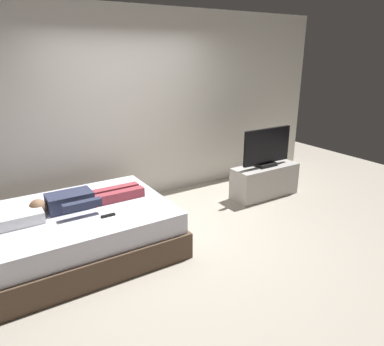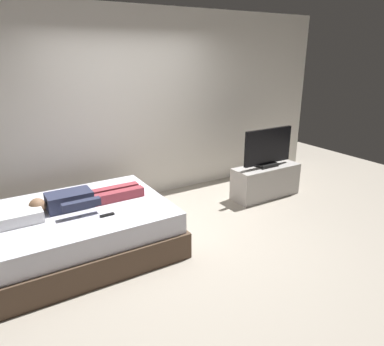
% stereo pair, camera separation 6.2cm
% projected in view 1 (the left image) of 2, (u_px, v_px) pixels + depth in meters
% --- Properties ---
extents(ground_plane, '(10.00, 10.00, 0.00)m').
position_uv_depth(ground_plane, '(183.00, 239.00, 4.37)').
color(ground_plane, '#ADA393').
extents(back_wall, '(6.40, 0.10, 2.80)m').
position_uv_depth(back_wall, '(151.00, 106.00, 5.38)').
color(back_wall, silver).
rests_on(back_wall, ground).
extents(bed, '(1.93, 1.54, 0.54)m').
position_uv_depth(bed, '(84.00, 231.00, 4.02)').
color(bed, brown).
rests_on(bed, ground).
extents(pillow, '(0.48, 0.34, 0.12)m').
position_uv_depth(pillow, '(17.00, 217.00, 3.58)').
color(pillow, white).
rests_on(pillow, bed).
extents(person, '(1.26, 0.46, 0.18)m').
position_uv_depth(person, '(82.00, 199.00, 3.97)').
color(person, '#2D334C').
rests_on(person, bed).
extents(remote, '(0.15, 0.04, 0.02)m').
position_uv_depth(remote, '(108.00, 215.00, 3.74)').
color(remote, black).
rests_on(remote, bed).
extents(tv_stand, '(1.10, 0.40, 0.50)m').
position_uv_depth(tv_stand, '(264.00, 181.00, 5.60)').
color(tv_stand, '#B7B2AD').
rests_on(tv_stand, ground).
extents(tv, '(0.88, 0.20, 0.59)m').
position_uv_depth(tv, '(267.00, 148.00, 5.43)').
color(tv, black).
rests_on(tv, tv_stand).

